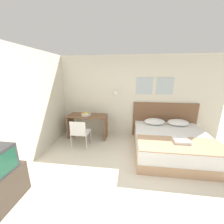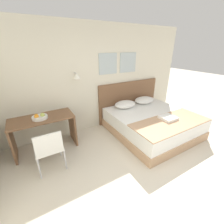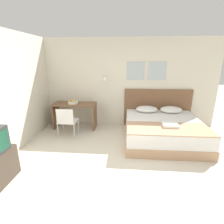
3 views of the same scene
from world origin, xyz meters
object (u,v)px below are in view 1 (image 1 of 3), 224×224
object	(u,v)px
pillow_left	(155,121)
folded_towel_near_foot	(181,140)
tv_stand	(0,188)
bed	(171,144)
desk	(88,122)
fruit_bowl	(86,114)
desk_chair	(80,132)
throw_blanket	(180,145)
pillow_right	(178,122)
headboard	(164,120)

from	to	relation	value
pillow_left	folded_towel_near_foot	bearing A→B (deg)	-70.30
pillow_left	tv_stand	distance (m)	3.89
bed	desk	distance (m)	2.60
fruit_bowl	tv_stand	bearing A→B (deg)	-104.31
desk	desk_chair	size ratio (longest dim) A/B	1.50
throw_blanket	folded_towel_near_foot	xyz separation A→B (m)	(0.06, 0.14, 0.04)
desk_chair	tv_stand	size ratio (longest dim) A/B	1.19
pillow_left	desk	distance (m)	2.15
pillow_left	desk_chair	distance (m)	2.31
pillow_left	desk	size ratio (longest dim) A/B	0.50
pillow_right	tv_stand	bearing A→B (deg)	-143.18
bed	throw_blanket	distance (m)	0.64
desk_chair	tv_stand	bearing A→B (deg)	-109.59
headboard	pillow_right	size ratio (longest dim) A/B	3.26
fruit_bowl	folded_towel_near_foot	bearing A→B (deg)	-22.01
headboard	fruit_bowl	xyz separation A→B (m)	(-2.54, -0.41, 0.23)
pillow_left	fruit_bowl	xyz separation A→B (m)	(-2.18, -0.10, 0.18)
desk	fruit_bowl	distance (m)	0.27
pillow_right	desk_chair	world-z (taller)	desk_chair
desk	fruit_bowl	bearing A→B (deg)	-131.92
throw_blanket	headboard	bearing A→B (deg)	90.00
desk	tv_stand	size ratio (longest dim) A/B	1.78
headboard	desk	bearing A→B (deg)	-171.49
bed	folded_towel_near_foot	distance (m)	0.55
pillow_left	folded_towel_near_foot	xyz separation A→B (m)	(0.41, -1.15, -0.03)
bed	desk_chair	distance (m)	2.53
pillow_right	tv_stand	distance (m)	4.43
pillow_left	fruit_bowl	distance (m)	2.19
folded_towel_near_foot	desk_chair	xyz separation A→B (m)	(-2.58, 0.37, -0.09)
pillow_right	folded_towel_near_foot	size ratio (longest dim) A/B	1.82
headboard	throw_blanket	world-z (taller)	headboard
desk_chair	bed	bearing A→B (deg)	1.55
headboard	desk_chair	world-z (taller)	headboard
bed	folded_towel_near_foot	world-z (taller)	folded_towel_near_foot
bed	pillow_left	bearing A→B (deg)	116.21
headboard	throw_blanket	bearing A→B (deg)	-90.00
throw_blanket	desk	size ratio (longest dim) A/B	1.49
headboard	fruit_bowl	world-z (taller)	headboard
bed	folded_towel_near_foot	xyz separation A→B (m)	(0.06, -0.44, 0.33)
headboard	pillow_left	distance (m)	0.47
folded_towel_near_foot	throw_blanket	bearing A→B (deg)	-113.39
pillow_right	tv_stand	size ratio (longest dim) A/B	0.89
headboard	pillow_right	bearing A→B (deg)	-41.02
throw_blanket	fruit_bowl	world-z (taller)	fruit_bowl
desk	throw_blanket	bearing A→B (deg)	-26.04
fruit_bowl	throw_blanket	bearing A→B (deg)	-25.10
headboard	pillow_right	distance (m)	0.47
desk	tv_stand	distance (m)	2.68
desk_chair	fruit_bowl	distance (m)	0.75
desk_chair	folded_towel_near_foot	bearing A→B (deg)	-8.12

